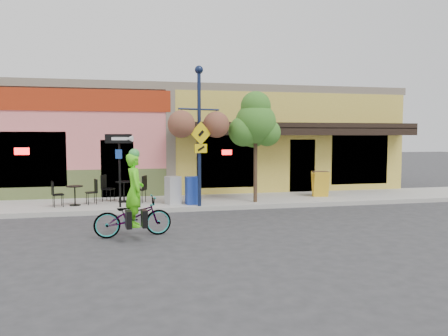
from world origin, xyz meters
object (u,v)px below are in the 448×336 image
cyclist_rider (135,200)px  street_tree (256,146)px  building (183,140)px  newspaper_box_blue (192,190)px  newspaper_box_grey (173,190)px  lamp_post (199,136)px  bicycle (133,217)px  one_way_sign (120,171)px

cyclist_rider → street_tree: bearing=-54.2°
building → newspaper_box_blue: size_ratio=19.62×
newspaper_box_grey → street_tree: bearing=-25.9°
lamp_post → newspaper_box_grey: (-0.81, 0.59, -1.81)m
bicycle → one_way_sign: size_ratio=0.79×
building → newspaper_box_blue: 6.63m
building → bicycle: (-2.54, -10.13, -1.76)m
one_way_sign → street_tree: 4.65m
street_tree → lamp_post: bearing=-167.8°
building → newspaper_box_grey: bearing=-100.5°
bicycle → newspaper_box_blue: bearing=-34.5°
lamp_post → building: bearing=70.3°
street_tree → newspaper_box_grey: bearing=177.1°
lamp_post → street_tree: size_ratio=1.18×
bicycle → one_way_sign: 3.72m
newspaper_box_blue → one_way_sign: bearing=176.3°
newspaper_box_grey → one_way_sign: bearing=166.4°
building → newspaper_box_blue: (-0.52, -6.41, -1.64)m
building → cyclist_rider: building is taller
newspaper_box_blue → street_tree: bearing=-6.1°
cyclist_rider → one_way_sign: size_ratio=0.76×
newspaper_box_blue → bicycle: bearing=-125.0°
building → newspaper_box_grey: 6.55m
one_way_sign → newspaper_box_grey: size_ratio=2.51×
newspaper_box_blue → cyclist_rider: bearing=-124.4°
lamp_post → newspaper_box_grey: size_ratio=4.86×
newspaper_box_grey → street_tree: street_tree is taller
cyclist_rider → building: bearing=-19.9°
cyclist_rider → newspaper_box_grey: (1.34, 3.89, -0.27)m
cyclist_rider → newspaper_box_blue: bearing=-33.9°
bicycle → street_tree: bearing=-54.6°
cyclist_rider → newspaper_box_grey: bearing=-25.0°
one_way_sign → newspaper_box_blue: one_way_sign is taller
bicycle → street_tree: (4.23, 3.75, 1.60)m
newspaper_box_blue → street_tree: (2.22, 0.02, 1.47)m
newspaper_box_grey → street_tree: (2.85, -0.15, 1.47)m
building → lamp_post: 6.84m
cyclist_rider → lamp_post: lamp_post is taller
bicycle → newspaper_box_grey: size_ratio=1.98×
newspaper_box_blue → newspaper_box_grey: size_ratio=0.99×
building → one_way_sign: size_ratio=7.72×
building → lamp_post: bearing=-92.9°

